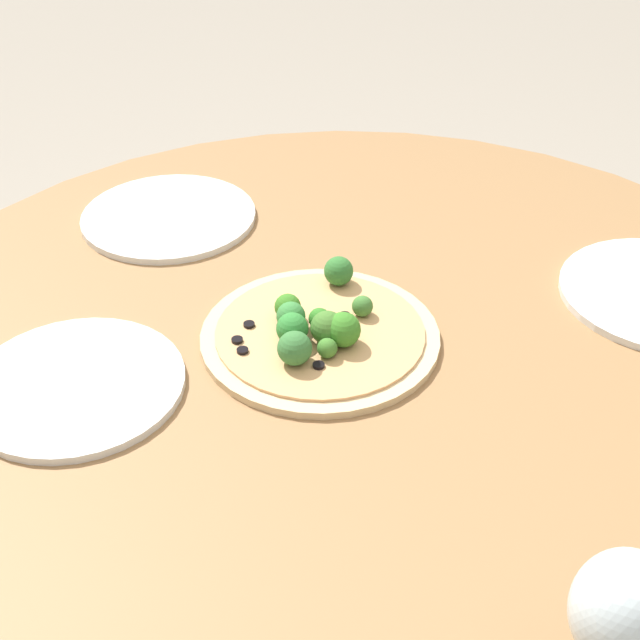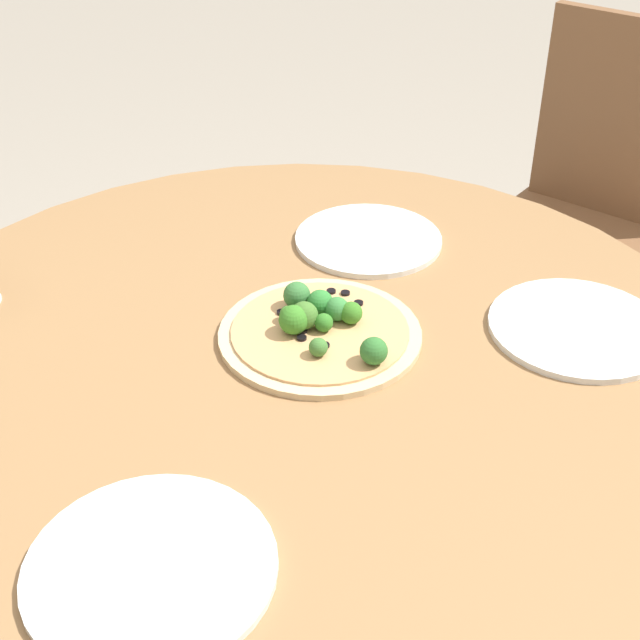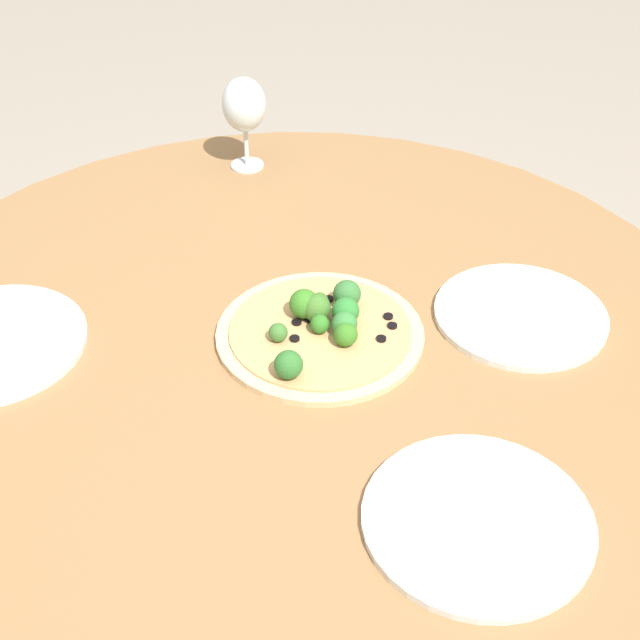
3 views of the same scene
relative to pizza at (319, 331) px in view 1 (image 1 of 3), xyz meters
The scene contains 5 objects.
dining_table 0.09m from the pizza, 81.53° to the right, with size 1.27×1.27×0.70m.
pizza is the anchor object (origin of this frame).
wine_glass 0.54m from the pizza, 134.70° to the right, with size 0.08×0.08×0.17m.
plate_far 0.38m from the pizza, 57.77° to the left, with size 0.26×0.26×0.01m.
plate_side 0.29m from the pizza, 128.88° to the left, with size 0.25×0.25×0.01m.
Camera 1 is at (-0.82, -0.26, 1.36)m, focal length 50.00 mm.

